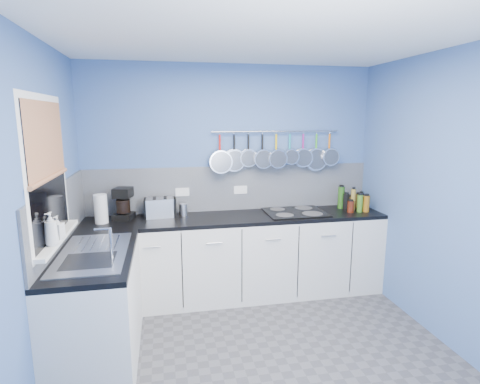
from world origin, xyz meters
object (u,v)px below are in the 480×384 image
object	(u,v)px
soap_bottle_b	(57,227)
hob	(295,212)
coffee_maker	(123,204)
paper_towel	(101,209)
toaster	(160,208)
canister	(183,210)
soap_bottle_a	(51,229)

from	to	relation	value
soap_bottle_b	hob	distance (m)	2.41
soap_bottle_b	coffee_maker	world-z (taller)	coffee_maker
paper_towel	hob	xyz separation A→B (m)	(2.03, 0.04, -0.14)
toaster	canister	xyz separation A→B (m)	(0.24, 0.01, -0.03)
soap_bottle_a	paper_towel	bearing A→B (deg)	81.60
canister	hob	xyz separation A→B (m)	(1.21, -0.10, -0.06)
coffee_maker	hob	size ratio (longest dim) A/B	0.50
coffee_maker	hob	bearing A→B (deg)	13.13
coffee_maker	hob	world-z (taller)	coffee_maker
paper_towel	coffee_maker	distance (m)	0.24
toaster	hob	xyz separation A→B (m)	(1.46, -0.10, -0.09)
paper_towel	toaster	size ratio (longest dim) A/B	0.93
soap_bottle_a	hob	bearing A→B (deg)	27.49
coffee_maker	soap_bottle_b	bearing A→B (deg)	-93.35
soap_bottle_b	toaster	world-z (taller)	soap_bottle_b
toaster	canister	size ratio (longest dim) A/B	2.39
soap_bottle_b	coffee_maker	xyz separation A→B (m)	(0.37, 1.06, -0.07)
soap_bottle_b	paper_towel	distance (m)	0.96
soap_bottle_b	canister	distance (m)	1.47
paper_towel	canister	world-z (taller)	paper_towel
soap_bottle_b	hob	bearing A→B (deg)	24.09
canister	coffee_maker	bearing A→B (deg)	-177.92
paper_towel	toaster	bearing A→B (deg)	13.20
coffee_maker	toaster	bearing A→B (deg)	18.27
paper_towel	canister	distance (m)	0.83
soap_bottle_a	toaster	distance (m)	1.45
soap_bottle_b	toaster	xyz separation A→B (m)	(0.74, 1.08, -0.14)
canister	hob	bearing A→B (deg)	-4.90
soap_bottle_a	hob	world-z (taller)	soap_bottle_a
toaster	canister	distance (m)	0.24
soap_bottle_a	coffee_maker	size ratio (longest dim) A/B	0.74
toaster	hob	distance (m)	1.46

